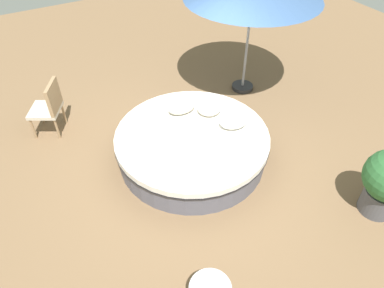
# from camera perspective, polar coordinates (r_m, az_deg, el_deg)

# --- Properties ---
(ground_plane) EXTENTS (16.00, 16.00, 0.00)m
(ground_plane) POSITION_cam_1_polar(r_m,az_deg,el_deg) (5.96, 0.00, -2.22)
(ground_plane) COLOR brown
(round_bed) EXTENTS (2.47, 2.47, 0.52)m
(round_bed) POSITION_cam_1_polar(r_m,az_deg,el_deg) (5.78, 0.00, -0.33)
(round_bed) COLOR #595966
(round_bed) RESTS_ON ground_plane
(throw_pillow_0) EXTENTS (0.51, 0.39, 0.21)m
(throw_pillow_0) POSITION_cam_1_polar(r_m,az_deg,el_deg) (5.77, 6.76, 3.87)
(throw_pillow_0) COLOR white
(throw_pillow_0) RESTS_ON round_bed
(throw_pillow_1) EXTENTS (0.41, 0.38, 0.19)m
(throw_pillow_1) POSITION_cam_1_polar(r_m,az_deg,el_deg) (6.01, 2.82, 5.79)
(throw_pillow_1) COLOR silver
(throw_pillow_1) RESTS_ON round_bed
(throw_pillow_2) EXTENTS (0.48, 0.31, 0.18)m
(throw_pillow_2) POSITION_cam_1_polar(r_m,az_deg,el_deg) (6.03, -1.66, 5.93)
(throw_pillow_2) COLOR beige
(throw_pillow_2) RESTS_ON round_bed
(patio_chair) EXTENTS (0.69, 0.70, 0.98)m
(patio_chair) POSITION_cam_1_polar(r_m,az_deg,el_deg) (6.64, -21.94, 5.84)
(patio_chair) COLOR #997A56
(patio_chair) RESTS_ON ground_plane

